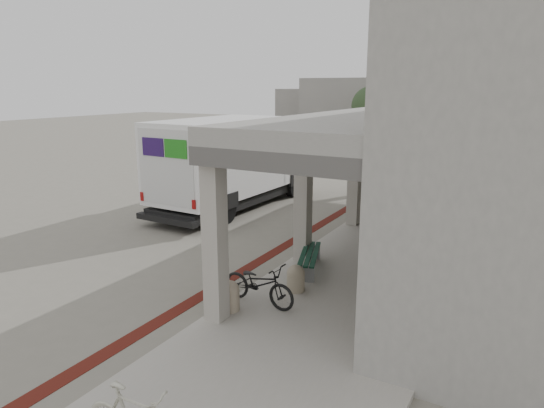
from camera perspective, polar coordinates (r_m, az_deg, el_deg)
The scene contains 13 objects.
ground at distance 14.02m, azimuth -5.13°, elevation -6.09°, with size 120.00×120.00×0.00m, color slate.
bike_lane_stripe at distance 15.16m, azimuth 2.28°, elevation -4.49°, with size 0.35×40.00×0.01m, color #4F160F.
sidewalk at distance 12.33m, azimuth 10.62°, elevation -8.82°, with size 4.40×28.00×0.12m, color #A19C90.
transit_building at distance 15.43m, azimuth 26.84°, elevation 7.28°, with size 7.60×17.00×7.00m.
distant_backdrop at distance 47.92m, azimuth 17.02°, elevation 10.65°, with size 28.00×10.00×6.50m.
tree_left at distance 40.85m, azimuth 11.59°, elevation 11.21°, with size 3.20×3.20×4.80m.
tree_mid at distance 41.26m, azimuth 21.91°, elevation 10.54°, with size 3.20×3.20×4.80m.
fedex_truck at distance 19.29m, azimuth -4.48°, elevation 5.17°, with size 2.85×8.41×3.55m.
bench at distance 12.55m, azimuth 4.42°, elevation -6.32°, with size 1.02×1.96×0.45m.
bollard_near at distance 10.41m, azimuth -5.06°, elevation -10.64°, with size 0.44×0.44×0.65m.
bollard_far at distance 11.31m, azimuth 2.81°, elevation -8.67°, with size 0.42×0.42×0.62m.
utility_cabinet at distance 13.39m, azimuth 17.04°, elevation -5.05°, with size 0.40×0.54×0.89m, color slate.
bicycle_black at distance 10.58m, azimuth -1.56°, elevation -9.34°, with size 0.62×1.78×0.94m, color black.
Camera 1 is at (7.50, -10.86, 4.72)m, focal length 32.00 mm.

